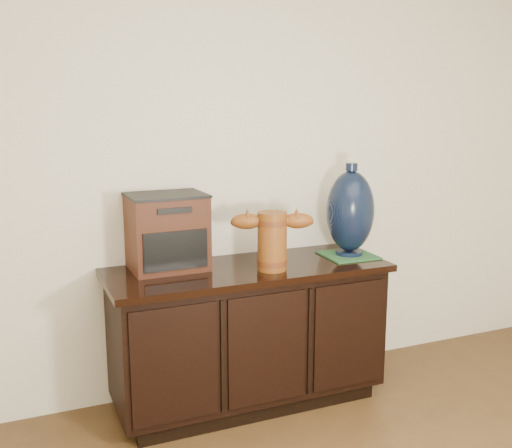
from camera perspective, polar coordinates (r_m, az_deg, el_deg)
name	(u,v)px	position (r m, az deg, el deg)	size (l,w,h in m)	color
sideboard	(248,334)	(3.21, -0.77, -10.42)	(1.46, 0.56, 0.75)	black
terracotta_vessel	(272,238)	(3.00, 1.55, -1.30)	(0.42, 0.21, 0.30)	brown
tv_radio	(167,232)	(3.05, -8.48, -0.72)	(0.39, 0.32, 0.39)	#3D1B0F
green_mat	(348,255)	(3.35, 8.77, -2.95)	(0.27, 0.27, 0.01)	#2A5F32
lamp_base	(350,212)	(3.30, 8.97, 1.17)	(0.27, 0.27, 0.50)	black
spray_can	(187,247)	(3.18, -6.58, -2.15)	(0.06, 0.06, 0.17)	#5C0F16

